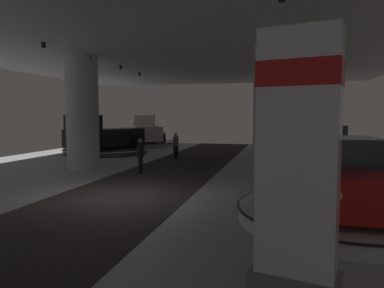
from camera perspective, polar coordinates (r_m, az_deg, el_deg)
ground at (r=11.80m, az=-11.37°, el=-8.43°), size 24.00×44.00×0.06m
ceiling_with_spotlights at (r=11.86m, az=-11.82°, el=18.82°), size 24.00×44.00×0.39m
column_left at (r=18.36m, az=-17.14°, el=4.82°), size 1.58×1.58×5.50m
column_right at (r=15.41m, az=12.52°, el=4.99°), size 1.48×1.48×5.50m
brand_sign_pylon at (r=5.29m, az=16.62°, el=-2.56°), size 1.38×0.92×3.82m
display_platform_far_right at (r=22.39m, az=20.70°, el=-1.91°), size 4.51×4.51×0.34m
display_car_far_right at (r=22.28m, az=20.79°, el=0.43°), size 2.87×4.47×1.71m
display_platform_deep_left at (r=30.96m, az=-7.40°, el=0.10°), size 5.68×5.68×0.36m
pickup_truck_deep_left at (r=31.21m, az=-7.49°, el=2.15°), size 4.50×5.66×2.30m
display_platform_far_left at (r=25.22m, az=-13.66°, el=-1.04°), size 5.71×5.71×0.34m
pickup_truck_far_left at (r=24.96m, az=-14.31°, el=1.39°), size 4.42×5.67×2.30m
display_platform_deep_right at (r=28.05m, az=18.24°, el=-0.57°), size 5.91×5.91×0.35m
display_car_deep_right at (r=28.01m, az=18.34°, el=1.30°), size 4.45×3.94×1.71m
display_platform_near_right at (r=9.62m, az=22.95°, el=-10.28°), size 5.15×5.15×0.38m
display_car_near_right at (r=9.46m, az=23.10°, el=-4.76°), size 2.32×4.29×1.71m
visitor_walking_near at (r=21.35m, az=-2.62°, el=0.02°), size 0.32×0.32×1.59m
visitor_walking_far at (r=16.16m, az=-8.27°, el=-1.52°), size 0.32×0.32×1.59m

